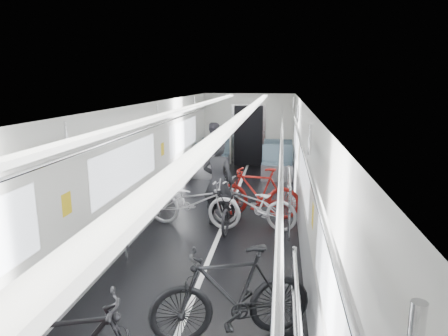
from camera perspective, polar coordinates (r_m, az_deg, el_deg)
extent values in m
cube|color=black|center=(7.01, -1.48, -11.30)|extent=(3.00, 14.00, 0.01)
cube|color=white|center=(6.43, -1.60, 8.64)|extent=(3.00, 14.00, 0.02)
cube|color=silver|center=(7.03, -13.69, -1.29)|extent=(0.02, 14.00, 2.40)
cube|color=silver|center=(6.55, 11.52, -2.20)|extent=(0.02, 14.00, 2.40)
cube|color=silver|center=(13.47, 3.52, 5.49)|extent=(3.00, 0.02, 2.40)
cube|color=white|center=(7.01, -1.48, -11.27)|extent=(0.08, 13.80, 0.01)
cube|color=gray|center=(7.23, -13.16, -7.09)|extent=(0.01, 13.90, 0.90)
cube|color=gray|center=(6.77, 10.99, -8.35)|extent=(0.01, 13.90, 0.90)
cube|color=white|center=(6.97, -13.54, 0.29)|extent=(0.01, 10.80, 0.75)
cube|color=white|center=(6.50, 11.34, -0.49)|extent=(0.01, 10.80, 0.75)
cube|color=white|center=(6.55, -6.39, 8.11)|extent=(0.14, 13.40, 0.05)
cube|color=white|center=(6.37, 3.33, 8.04)|extent=(0.14, 13.40, 0.05)
cube|color=black|center=(13.44, 3.49, 4.61)|extent=(0.95, 0.10, 2.00)
imported|color=#BCBBC0|center=(7.85, -4.36, -4.82)|extent=(1.97, 0.89, 1.00)
imported|color=black|center=(4.57, 1.03, -17.53)|extent=(1.87, 1.07, 1.09)
imported|color=silver|center=(7.80, 4.01, -5.19)|extent=(1.88, 1.06, 0.94)
imported|color=maroon|center=(8.35, 4.79, -3.53)|extent=(1.83, 0.71, 1.07)
imported|color=black|center=(7.83, 1.03, -5.61)|extent=(0.63, 1.56, 0.80)
imported|color=black|center=(7.83, -0.86, -2.04)|extent=(0.70, 0.53, 1.74)
imported|color=#2D2B33|center=(11.65, -1.60, 2.52)|extent=(0.92, 0.79, 1.64)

